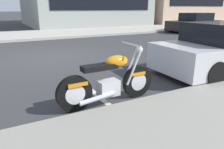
# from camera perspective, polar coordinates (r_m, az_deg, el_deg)

# --- Properties ---
(ground_plane) EXTENTS (260.00, 260.00, 0.00)m
(ground_plane) POSITION_cam_1_polar(r_m,az_deg,el_deg) (8.40, -15.72, 4.32)
(ground_plane) COLOR #333335
(sidewalk_far_curb) EXTENTS (120.00, 5.00, 0.14)m
(sidewalk_far_curb) POSITION_cam_1_polar(r_m,az_deg,el_deg) (20.68, 13.83, 11.96)
(sidewalk_far_curb) COLOR #ADA89E
(sidewalk_far_curb) RESTS_ON ground
(parking_stall_stripe) EXTENTS (0.12, 2.20, 0.01)m
(parking_stall_stripe) POSITION_cam_1_polar(r_m,az_deg,el_deg) (4.52, -3.35, -5.94)
(parking_stall_stripe) COLOR silver
(parking_stall_stripe) RESTS_ON ground
(parked_motorcycle) EXTENTS (2.03, 0.62, 1.13)m
(parked_motorcycle) POSITION_cam_1_polar(r_m,az_deg,el_deg) (4.09, -0.73, -1.93)
(parked_motorcycle) COLOR black
(parked_motorcycle) RESTS_ON ground
(car_opposite_curb) EXTENTS (4.64, 2.07, 1.43)m
(car_opposite_curb) POSITION_cam_1_polar(r_m,az_deg,el_deg) (18.43, 21.06, 12.61)
(car_opposite_curb) COLOR black
(car_opposite_curb) RESTS_ON ground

